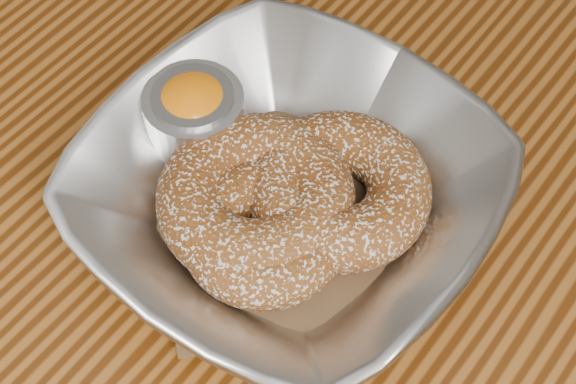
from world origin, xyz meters
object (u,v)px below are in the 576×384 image
Objects in this scene: donut_front at (264,232)px; table at (261,324)px; donut_back at (339,190)px; donut_extra at (256,199)px; serving_bowl at (288,195)px; ramekin at (195,117)px.

table is at bearing 166.10° from donut_front.
donut_back is 0.93× the size of donut_extra.
serving_bowl is at bearing 49.31° from donut_extra.
donut_back is at bearing 44.15° from serving_bowl.
table is at bearing -99.26° from serving_bowl.
serving_bowl is 2.17× the size of donut_back.
serving_bowl is 0.03m from donut_front.
donut_back is 1.76× the size of ramekin.
serving_bowl reaches higher than donut_back.
serving_bowl is 0.03m from donut_back.
serving_bowl is 0.07m from ramekin.
donut_extra is 0.06m from ramekin.
serving_bowl reaches higher than donut_extra.
ramekin is at bearing 155.78° from table.
donut_front is at bearing -109.68° from donut_back.
donut_back is 1.13× the size of donut_front.
table is 11.20× the size of donut_extra.
ramekin is at bearing 156.78° from donut_front.
donut_front is 0.02m from donut_extra.
donut_back is (0.02, 0.02, 0.00)m from serving_bowl.
serving_bowl reaches higher than donut_front.
table is 21.12× the size of ramekin.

